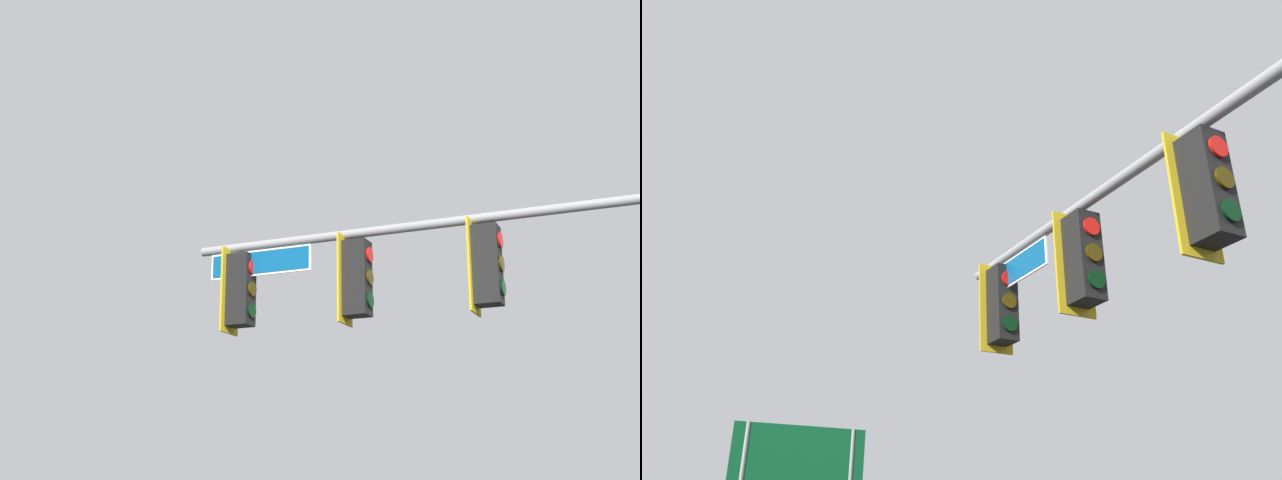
% 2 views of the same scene
% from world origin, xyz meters
% --- Properties ---
extents(signal_pole_near, '(6.90, 1.49, 6.11)m').
position_xyz_m(signal_pole_near, '(-2.67, -7.99, 4.16)').
color(signal_pole_near, gray).
rests_on(signal_pole_near, ground_plane).
extents(highway_sign, '(0.84, 3.50, 4.44)m').
position_xyz_m(highway_sign, '(10.99, -5.31, 3.24)').
color(highway_sign, gray).
rests_on(highway_sign, ground_plane).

